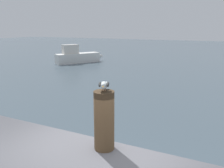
{
  "coord_description": "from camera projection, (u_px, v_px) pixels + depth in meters",
  "views": [
    {
      "loc": [
        1.65,
        -3.08,
        3.46
      ],
      "look_at": [
        0.12,
        -0.0,
        2.64
      ],
      "focal_mm": 38.83,
      "sensor_mm": 36.0,
      "label": 1
    }
  ],
  "objects": [
    {
      "name": "mooring_post",
      "position": [
        104.0,
        121.0,
        3.43
      ],
      "size": [
        0.29,
        0.29,
        0.86
      ],
      "primitive_type": "cylinder",
      "color": "#4C3823",
      "rests_on": "harbor_quay"
    },
    {
      "name": "seagull",
      "position": [
        104.0,
        85.0,
        3.3
      ],
      "size": [
        0.22,
        0.37,
        0.14
      ],
      "color": "tan",
      "rests_on": "mooring_post"
    },
    {
      "name": "boat_white",
      "position": [
        80.0,
        56.0,
        23.47
      ],
      "size": [
        3.46,
        4.82,
        1.78
      ],
      "color": "silver",
      "rests_on": "ground_plane"
    }
  ]
}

